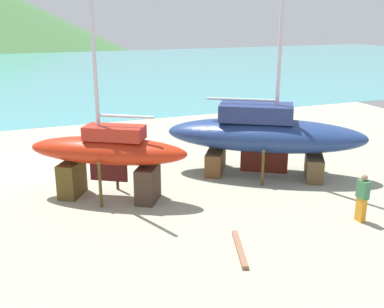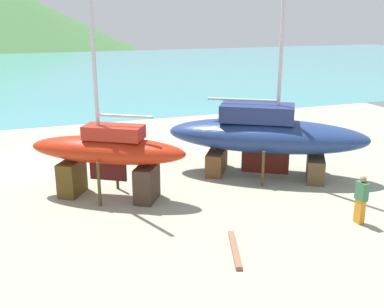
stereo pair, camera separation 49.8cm
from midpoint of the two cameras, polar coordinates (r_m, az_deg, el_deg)
The scene contains 7 objects.
ground_plane at distance 18.55m, azimuth -18.41°, elevation -5.83°, with size 51.15×51.15×0.00m, color #9F9D86.
sea_water at distance 61.32m, azimuth -21.05°, elevation 9.34°, with size 157.31×61.85×0.01m, color teal.
sailboat_large_starboard at distance 20.44m, azimuth 8.26°, elevation 2.46°, with size 8.79×6.86×15.30m.
sailboat_far_slipway at distance 17.87m, azimuth -11.11°, elevation 0.04°, with size 6.15×4.69×9.57m.
worker at distance 16.81m, azimuth 19.52°, elevation -5.06°, with size 0.25×0.44×1.71m.
timber_short_skew at distance 14.34m, azimuth 4.90°, elevation -11.62°, with size 2.25×0.18×0.13m, color #8A5D45.
timber_plank_near at distance 27.13m, azimuth 9.80°, elevation 2.12°, with size 1.57×0.24×0.17m, color olive.
Camera 1 is at (-0.70, -22.15, 6.89)m, focal length 43.10 mm.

